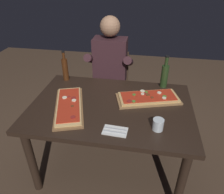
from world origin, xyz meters
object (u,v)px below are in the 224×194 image
object	(u,v)px
wine_bottle_dark	(165,75)
seated_diner	(110,69)
pizza_rectangular_front	(148,98)
dining_table	(111,114)
oil_bottle_amber	(65,69)
tumbler_near_camera	(158,125)
diner_chair	(111,83)
pizza_rectangular_left	(69,106)

from	to	relation	value
wine_bottle_dark	seated_diner	size ratio (longest dim) A/B	0.24
pizza_rectangular_front	seated_diner	bearing A→B (deg)	127.75
dining_table	oil_bottle_amber	world-z (taller)	oil_bottle_amber
dining_table	pizza_rectangular_front	world-z (taller)	pizza_rectangular_front
pizza_rectangular_front	seated_diner	distance (m)	0.76
wine_bottle_dark	oil_bottle_amber	world-z (taller)	wine_bottle_dark
tumbler_near_camera	wine_bottle_dark	bearing A→B (deg)	84.82
oil_bottle_amber	diner_chair	bearing A→B (deg)	48.53
dining_table	wine_bottle_dark	bearing A→B (deg)	42.37
wine_bottle_dark	tumbler_near_camera	size ratio (longest dim) A/B	3.64
oil_bottle_amber	tumbler_near_camera	bearing A→B (deg)	-34.69
oil_bottle_amber	pizza_rectangular_front	bearing A→B (deg)	-16.55
oil_bottle_amber	seated_diner	xyz separation A→B (m)	(0.41, 0.34, -0.12)
dining_table	oil_bottle_amber	xyz separation A→B (m)	(-0.55, 0.40, 0.22)
wine_bottle_dark	tumbler_near_camera	distance (m)	0.69
pizza_rectangular_front	pizza_rectangular_left	xyz separation A→B (m)	(-0.66, -0.24, -0.00)
diner_chair	seated_diner	distance (m)	0.28
pizza_rectangular_front	diner_chair	world-z (taller)	diner_chair
tumbler_near_camera	diner_chair	world-z (taller)	diner_chair
pizza_rectangular_left	wine_bottle_dark	distance (m)	0.96
wine_bottle_dark	oil_bottle_amber	xyz separation A→B (m)	(-1.01, -0.02, -0.00)
pizza_rectangular_front	wine_bottle_dark	xyz separation A→B (m)	(0.14, 0.28, 0.11)
dining_table	wine_bottle_dark	distance (m)	0.66
pizza_rectangular_front	dining_table	bearing A→B (deg)	-156.32
pizza_rectangular_left	seated_diner	distance (m)	0.86
diner_chair	oil_bottle_amber	bearing A→B (deg)	-131.47
pizza_rectangular_front	tumbler_near_camera	size ratio (longest dim) A/B	6.86
wine_bottle_dark	seated_diner	bearing A→B (deg)	152.32
seated_diner	pizza_rectangular_front	bearing A→B (deg)	-52.25
pizza_rectangular_left	diner_chair	world-z (taller)	diner_chair
oil_bottle_amber	dining_table	bearing A→B (deg)	-35.66
pizza_rectangular_front	pizza_rectangular_left	size ratio (longest dim) A/B	0.95
oil_bottle_amber	tumbler_near_camera	distance (m)	1.16
tumbler_near_camera	pizza_rectangular_front	bearing A→B (deg)	101.49
wine_bottle_dark	oil_bottle_amber	bearing A→B (deg)	-178.77
pizza_rectangular_front	diner_chair	size ratio (longest dim) A/B	0.70
pizza_rectangular_front	diner_chair	distance (m)	0.90
pizza_rectangular_front	wine_bottle_dark	distance (m)	0.33
wine_bottle_dark	diner_chair	distance (m)	0.84
tumbler_near_camera	dining_table	bearing A→B (deg)	146.68
diner_chair	wine_bottle_dark	bearing A→B (deg)	-35.87
dining_table	diner_chair	bearing A→B (deg)	99.72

